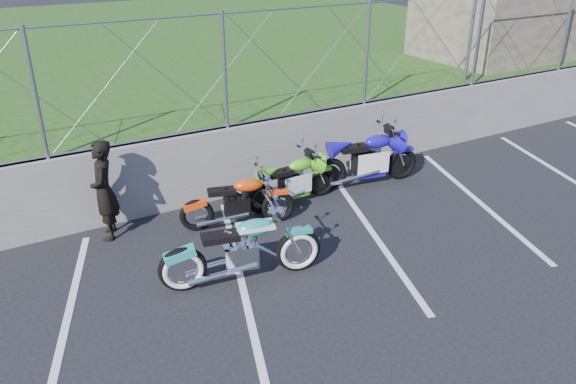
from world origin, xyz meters
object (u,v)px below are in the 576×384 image
sportbike_blue (369,161)px  person_standing (104,190)px  naked_orange (239,204)px  sportbike_green (294,183)px  cruiser_turquoise (244,251)px

sportbike_blue → person_standing: 4.86m
sportbike_blue → naked_orange: bearing=-164.8°
sportbike_blue → person_standing: person_standing is taller
naked_orange → sportbike_blue: size_ratio=0.87×
sportbike_green → sportbike_blue: sportbike_blue is taller
sportbike_blue → sportbike_green: bearing=-170.0°
naked_orange → cruiser_turquoise: bearing=-96.9°
cruiser_turquoise → naked_orange: bearing=79.2°
naked_orange → sportbike_blue: sportbike_blue is taller
sportbike_green → person_standing: 3.22m
sportbike_blue → person_standing: size_ratio=1.33×
naked_orange → person_standing: size_ratio=1.15×
cruiser_turquoise → person_standing: bearing=133.7°
sportbike_green → sportbike_blue: (1.67, 0.02, 0.08)m
cruiser_turquoise → naked_orange: cruiser_turquoise is taller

